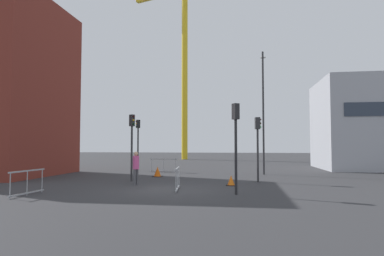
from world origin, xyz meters
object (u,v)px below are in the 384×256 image
at_px(traffic_cone_on_verge, 231,181).
at_px(traffic_cone_striped, 158,172).
at_px(construction_crane, 184,48).
at_px(streetlamp_tall, 263,104).
at_px(traffic_light_island, 236,133).
at_px(pedestrian_walking, 136,165).
at_px(traffic_light_far, 138,137).
at_px(traffic_light_near, 258,138).
at_px(traffic_light_median, 132,136).

height_order(traffic_cone_on_verge, traffic_cone_striped, traffic_cone_striped).
distance_m(construction_crane, streetlamp_tall, 29.41).
xyz_separation_m(traffic_light_island, pedestrian_walking, (-5.42, 2.72, -1.63)).
xyz_separation_m(traffic_light_far, traffic_light_island, (8.42, -12.44, -0.19)).
relative_size(traffic_light_island, traffic_cone_striped, 5.92).
xyz_separation_m(construction_crane, traffic_light_near, (9.71, -30.12, -14.53)).
relative_size(streetlamp_tall, pedestrian_walking, 5.08).
distance_m(traffic_light_island, traffic_cone_on_verge, 4.09).
bearing_deg(streetlamp_tall, traffic_light_median, -143.19).
xyz_separation_m(traffic_light_far, pedestrian_walking, (3.00, -9.73, -1.81)).
bearing_deg(traffic_cone_striped, traffic_light_island, -54.25).
bearing_deg(streetlamp_tall, traffic_light_near, -97.24).
distance_m(traffic_light_median, traffic_light_far, 8.30).
distance_m(construction_crane, traffic_light_far, 26.93).
height_order(traffic_light_near, traffic_cone_on_verge, traffic_light_near).
relative_size(traffic_light_median, traffic_cone_striped, 5.92).
relative_size(traffic_light_near, pedestrian_walking, 2.11).
xyz_separation_m(traffic_light_median, pedestrian_walking, (0.82, -1.72, -1.62)).
bearing_deg(pedestrian_walking, construction_crane, 95.42).
bearing_deg(pedestrian_walking, traffic_light_far, 107.14).
bearing_deg(traffic_cone_striped, traffic_light_near, -19.73).
bearing_deg(traffic_light_median, streetlamp_tall, 36.81).
bearing_deg(pedestrian_walking, traffic_light_island, -26.62).
xyz_separation_m(construction_crane, traffic_cone_striped, (3.05, -27.73, -16.78)).
bearing_deg(traffic_light_far, traffic_cone_striped, -58.65).
distance_m(traffic_light_median, traffic_cone_on_verge, 6.51).
relative_size(construction_crane, traffic_light_median, 6.79).
bearing_deg(traffic_cone_on_verge, traffic_light_near, 51.80).
relative_size(construction_crane, traffic_cone_striped, 40.18).
relative_size(construction_crane, traffic_light_island, 6.78).
xyz_separation_m(traffic_light_median, traffic_light_far, (-2.18, 8.01, 0.19)).
bearing_deg(traffic_light_island, streetlamp_tall, 79.91).
xyz_separation_m(streetlamp_tall, traffic_light_island, (-1.87, -10.50, -2.52)).
xyz_separation_m(traffic_light_far, traffic_cone_on_verge, (8.10, -9.17, -2.62)).
relative_size(streetlamp_tall, traffic_cone_on_verge, 16.89).
height_order(streetlamp_tall, traffic_light_island, streetlamp_tall).
height_order(streetlamp_tall, traffic_light_far, streetlamp_tall).
xyz_separation_m(pedestrian_walking, traffic_cone_on_verge, (5.10, 0.56, -0.80)).
xyz_separation_m(traffic_light_near, traffic_light_far, (-9.62, 7.25, 0.30)).
xyz_separation_m(construction_crane, pedestrian_walking, (3.09, -32.60, -16.04)).
distance_m(traffic_light_island, traffic_cone_striped, 9.64).
relative_size(traffic_light_median, traffic_light_far, 0.93).
bearing_deg(traffic_light_island, pedestrian_walking, 153.38).
bearing_deg(pedestrian_walking, streetlamp_tall, 46.89).
height_order(traffic_light_far, pedestrian_walking, traffic_light_far).
height_order(pedestrian_walking, traffic_cone_striped, pedestrian_walking).
height_order(traffic_light_median, traffic_cone_on_verge, traffic_light_median).
relative_size(traffic_cone_on_verge, traffic_cone_striped, 0.80).
height_order(construction_crane, traffic_light_island, construction_crane).
bearing_deg(streetlamp_tall, traffic_cone_striped, -158.28).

